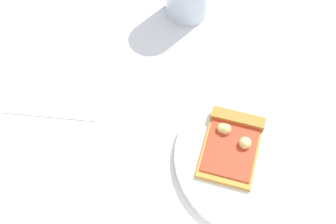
% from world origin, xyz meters
% --- Properties ---
extents(ground_plane, '(2.40, 2.40, 0.00)m').
position_xyz_m(ground_plane, '(0.00, 0.00, 0.00)').
color(ground_plane, silver).
rests_on(ground_plane, ground).
extents(plate, '(0.26, 0.26, 0.01)m').
position_xyz_m(plate, '(0.03, -0.05, 0.01)').
color(plate, silver).
rests_on(plate, ground_plane).
extents(pizza_slice_main, '(0.12, 0.14, 0.03)m').
position_xyz_m(pizza_slice_main, '(-0.00, -0.02, 0.02)').
color(pizza_slice_main, gold).
rests_on(pizza_slice_main, plate).
extents(paper_napkin, '(0.18, 0.17, 0.00)m').
position_xyz_m(paper_napkin, '(-0.29, 0.12, 0.00)').
color(paper_napkin, white).
rests_on(paper_napkin, ground_plane).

